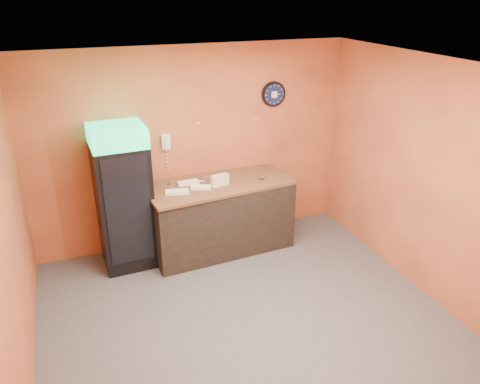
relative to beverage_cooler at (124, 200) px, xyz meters
name	(u,v)px	position (x,y,z in m)	size (l,w,h in m)	color
floor	(244,315)	(1.04, -1.61, -0.94)	(4.50, 4.50, 0.00)	#47474C
back_wall	(193,148)	(1.04, 0.39, 0.46)	(4.50, 0.02, 2.80)	#D16F3B
left_wall	(5,245)	(-1.21, -1.61, 0.46)	(0.02, 4.00, 2.80)	#D16F3B
right_wall	(421,177)	(3.29, -1.61, 0.46)	(0.02, 4.00, 2.80)	#D16F3B
ceiling	(245,67)	(1.04, -1.61, 1.86)	(4.50, 4.00, 0.02)	white
beverage_cooler	(124,200)	(0.00, 0.00, 0.00)	(0.70, 0.71, 1.92)	black
prep_counter	(220,217)	(1.28, -0.04, -0.45)	(1.95, 0.87, 0.97)	black
wall_clock	(274,94)	(2.25, 0.36, 1.13)	(0.36, 0.06, 0.36)	black
wall_phone	(166,142)	(0.66, 0.34, 0.61)	(0.11, 0.10, 0.20)	white
butcher_paper	(219,184)	(1.28, -0.04, 0.06)	(2.01, 0.89, 0.04)	brown
sub_roll_stack	(220,180)	(1.26, -0.15, 0.15)	(0.25, 0.12, 0.15)	#F7E1C0
wrapped_sandwich_left	(177,192)	(0.66, -0.20, 0.10)	(0.30, 0.12, 0.04)	white
wrapped_sandwich_mid	(201,187)	(0.99, -0.16, 0.10)	(0.27, 0.10, 0.04)	white
wrapped_sandwich_right	(188,183)	(0.87, 0.05, 0.10)	(0.29, 0.11, 0.04)	white
kitchen_tool	(206,179)	(1.12, 0.06, 0.11)	(0.06, 0.06, 0.06)	silver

